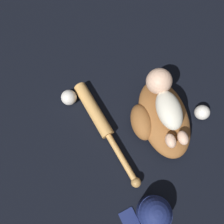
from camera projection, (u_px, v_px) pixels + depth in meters
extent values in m
plane|color=black|center=(162.00, 118.00, 1.05)|extent=(6.00, 6.00, 0.00)
ellipsoid|color=#935B2D|center=(164.00, 117.00, 0.99)|extent=(0.40, 0.27, 0.11)
ellipsoid|color=#935B2D|center=(142.00, 122.00, 0.98)|extent=(0.18, 0.12, 0.11)
ellipsoid|color=silver|center=(169.00, 110.00, 0.90)|extent=(0.19, 0.12, 0.09)
sphere|color=beige|center=(160.00, 81.00, 0.93)|extent=(0.11, 0.11, 0.11)
ellipsoid|color=beige|center=(171.00, 141.00, 0.88)|extent=(0.06, 0.05, 0.04)
ellipsoid|color=beige|center=(184.00, 138.00, 0.88)|extent=(0.06, 0.05, 0.04)
cylinder|color=tan|center=(93.00, 110.00, 1.03)|extent=(0.29, 0.11, 0.06)
cylinder|color=tan|center=(122.00, 158.00, 0.95)|extent=(0.24, 0.07, 0.03)
sphere|color=#B68649|center=(136.00, 182.00, 0.92)|extent=(0.04, 0.04, 0.04)
sphere|color=white|center=(69.00, 97.00, 1.04)|extent=(0.07, 0.07, 0.07)
sphere|color=white|center=(202.00, 112.00, 1.02)|extent=(0.07, 0.07, 0.07)
cylinder|color=navy|center=(154.00, 213.00, 0.87)|extent=(0.13, 0.13, 0.08)
sphere|color=navy|center=(155.00, 213.00, 0.84)|extent=(0.13, 0.13, 0.13)
cube|color=navy|center=(131.00, 224.00, 0.89)|extent=(0.12, 0.08, 0.01)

